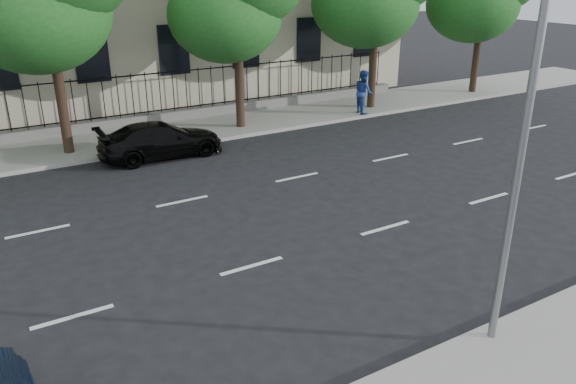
{
  "coord_description": "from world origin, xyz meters",
  "views": [
    {
      "loc": [
        -5.12,
        -7.78,
        6.48
      ],
      "look_at": [
        1.28,
        3.0,
        1.42
      ],
      "focal_mm": 35.0,
      "sensor_mm": 36.0,
      "label": 1
    }
  ],
  "objects": [
    {
      "name": "black_sedan",
      "position": [
        0.88,
        11.34,
        0.65
      ],
      "size": [
        4.5,
        1.89,
        1.3
      ],
      "primitive_type": "imported",
      "rotation": [
        0.0,
        0.0,
        1.55
      ],
      "color": "black",
      "rests_on": "ground"
    },
    {
      "name": "far_sidewalk",
      "position": [
        0.0,
        14.0,
        0.07
      ],
      "size": [
        60.0,
        4.0,
        0.15
      ],
      "primitive_type": "cube",
      "color": "gray",
      "rests_on": "ground"
    },
    {
      "name": "iron_fence",
      "position": [
        0.0,
        15.7,
        0.65
      ],
      "size": [
        30.0,
        0.5,
        2.2
      ],
      "color": "slate",
      "rests_on": "far_sidewalk"
    },
    {
      "name": "ground",
      "position": [
        0.0,
        0.0,
        0.0
      ],
      "size": [
        120.0,
        120.0,
        0.0
      ],
      "primitive_type": "plane",
      "color": "black",
      "rests_on": "ground"
    },
    {
      "name": "lane_markings",
      "position": [
        0.0,
        4.75,
        0.01
      ],
      "size": [
        49.6,
        4.62,
        0.01
      ],
      "primitive_type": null,
      "color": "silver",
      "rests_on": "ground"
    },
    {
      "name": "pedestrian_far",
      "position": [
        10.88,
        12.4,
        1.14
      ],
      "size": [
        0.95,
        1.1,
        1.97
      ],
      "primitive_type": "imported",
      "rotation": [
        0.0,
        0.0,
        1.34
      ],
      "color": "navy",
      "rests_on": "far_sidewalk"
    },
    {
      "name": "street_light",
      "position": [
        2.5,
        -1.77,
        5.15
      ],
      "size": [
        0.25,
        3.32,
        8.05
      ],
      "color": "slate",
      "rests_on": "near_sidewalk"
    }
  ]
}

